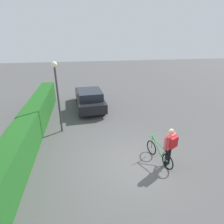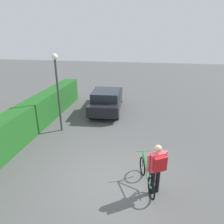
{
  "view_description": "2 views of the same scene",
  "coord_description": "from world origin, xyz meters",
  "px_view_note": "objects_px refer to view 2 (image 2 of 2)",
  "views": [
    {
      "loc": [
        -6.11,
        1.88,
        5.11
      ],
      "look_at": [
        3.96,
        0.31,
        0.7
      ],
      "focal_mm": 29.84,
      "sensor_mm": 36.0,
      "label": 1
    },
    {
      "loc": [
        -5.43,
        -0.93,
        4.64
      ],
      "look_at": [
        4.23,
        0.77,
        0.83
      ],
      "focal_mm": 32.61,
      "sensor_mm": 36.0,
      "label": 2
    }
  ],
  "objects_px": {
    "bicycle": "(147,175)",
    "street_lamp": "(57,82)",
    "person_rider": "(157,165)",
    "parked_car_near": "(107,99)"
  },
  "relations": [
    {
      "from": "parked_car_near",
      "to": "bicycle",
      "type": "bearing_deg",
      "value": -158.18
    },
    {
      "from": "parked_car_near",
      "to": "bicycle",
      "type": "relative_size",
      "value": 2.74
    },
    {
      "from": "parked_car_near",
      "to": "person_rider",
      "type": "relative_size",
      "value": 2.76
    },
    {
      "from": "bicycle",
      "to": "street_lamp",
      "type": "bearing_deg",
      "value": 52.54
    },
    {
      "from": "bicycle",
      "to": "person_rider",
      "type": "bearing_deg",
      "value": -138.27
    },
    {
      "from": "street_lamp",
      "to": "parked_car_near",
      "type": "bearing_deg",
      "value": -27.51
    },
    {
      "from": "person_rider",
      "to": "street_lamp",
      "type": "height_order",
      "value": "street_lamp"
    },
    {
      "from": "bicycle",
      "to": "person_rider",
      "type": "xyz_separation_m",
      "value": [
        -0.31,
        -0.28,
        0.65
      ]
    },
    {
      "from": "person_rider",
      "to": "street_lamp",
      "type": "bearing_deg",
      "value": 51.78
    },
    {
      "from": "person_rider",
      "to": "street_lamp",
      "type": "xyz_separation_m",
      "value": [
        3.63,
        4.61,
        1.48
      ]
    }
  ]
}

